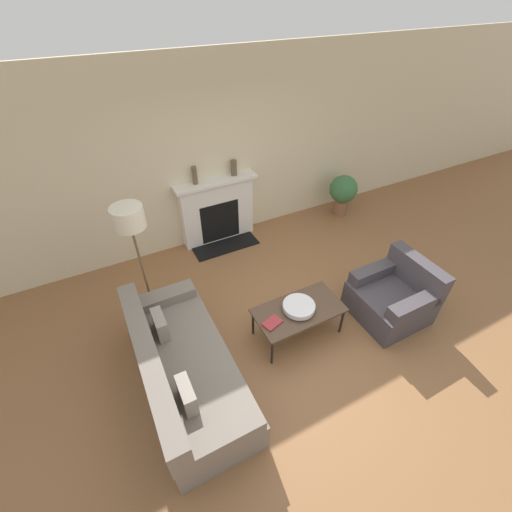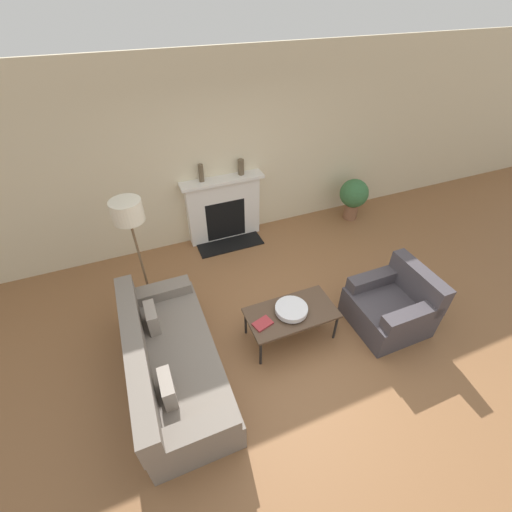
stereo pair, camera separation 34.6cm
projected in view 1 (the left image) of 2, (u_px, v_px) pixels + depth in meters
name	position (u px, v px, depth m)	size (l,w,h in m)	color
ground_plane	(302.00, 339.00, 4.36)	(18.00, 18.00, 0.00)	brown
wall_back	(216.00, 155.00, 5.24)	(18.00, 0.06, 2.90)	beige
fireplace	(218.00, 211.00, 5.68)	(1.34, 0.59, 1.12)	silver
couch	(183.00, 368.00, 3.71)	(0.90, 2.08, 0.78)	slate
armchair_near	(393.00, 297.00, 4.52)	(0.88, 0.87, 0.81)	#423D42
coffee_table	(299.00, 311.00, 4.18)	(1.09, 0.57, 0.44)	#4C3828
bowl	(299.00, 307.00, 4.12)	(0.39, 0.39, 0.09)	silver
book	(272.00, 323.00, 3.98)	(0.25, 0.20, 0.02)	#9E2D33
floor_lamp	(131.00, 228.00, 3.87)	(0.36, 0.36, 1.64)	brown
mantel_vase_left	(195.00, 175.00, 5.13)	(0.08, 0.08, 0.28)	brown
mantel_vase_center_left	(234.00, 168.00, 5.37)	(0.10, 0.10, 0.25)	brown
potted_plant	(343.00, 191.00, 6.36)	(0.52, 0.52, 0.78)	brown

